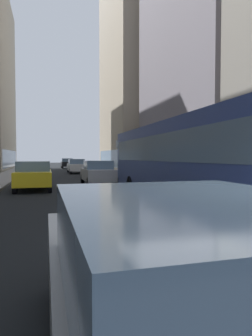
% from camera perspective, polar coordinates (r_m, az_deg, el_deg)
% --- Properties ---
extents(ground_plane, '(120.00, 120.00, 0.00)m').
position_cam_1_polar(ground_plane, '(37.48, -12.06, -0.72)').
color(ground_plane, black).
extents(sidewalk_left, '(2.40, 110.00, 0.15)m').
position_cam_1_polar(sidewalk_left, '(37.59, -20.77, -0.69)').
color(sidewalk_left, gray).
rests_on(sidewalk_left, ground).
extents(sidewalk_right, '(2.40, 110.00, 0.15)m').
position_cam_1_polar(sidewalk_right, '(38.22, -3.50, -0.51)').
color(sidewalk_right, '#ADA89E').
rests_on(sidewalk_right, ground).
extents(building_right_far, '(10.39, 15.73, 35.86)m').
position_cam_1_polar(building_right_far, '(46.52, 3.46, 22.37)').
color(building_right_far, '#A0937F').
rests_on(building_right_far, ground).
extents(transit_bus, '(2.78, 11.53, 3.05)m').
position_cam_1_polar(transit_bus, '(10.43, 12.80, 1.64)').
color(transit_bus, '#33478C').
rests_on(transit_bus, ground).
extents(car_silver_sedan, '(1.85, 4.07, 1.62)m').
position_cam_1_polar(car_silver_sedan, '(19.48, -5.50, -0.90)').
color(car_silver_sedan, '#B7BABF').
rests_on(car_silver_sedan, ground).
extents(car_black_suv, '(1.83, 4.28, 1.62)m').
position_cam_1_polar(car_black_suv, '(48.86, -11.42, 0.92)').
color(car_black_suv, black).
rests_on(car_black_suv, ground).
extents(car_white_van, '(1.77, 4.49, 1.62)m').
position_cam_1_polar(car_white_van, '(33.82, -9.68, 0.39)').
color(car_white_van, silver).
rests_on(car_white_van, ground).
extents(car_yellow_taxi, '(1.93, 4.39, 1.62)m').
position_cam_1_polar(car_yellow_taxi, '(17.46, -17.54, -1.34)').
color(car_yellow_taxi, yellow).
rests_on(car_yellow_taxi, ground).
extents(car_grey_wagon, '(1.78, 4.67, 1.62)m').
position_cam_1_polar(car_grey_wagon, '(2.30, 10.90, -24.83)').
color(car_grey_wagon, slate).
rests_on(car_grey_wagon, ground).
extents(dalmatian_dog, '(0.22, 0.96, 0.72)m').
position_cam_1_polar(dalmatian_dog, '(6.62, 12.13, -9.67)').
color(dalmatian_dog, white).
rests_on(dalmatian_dog, ground).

